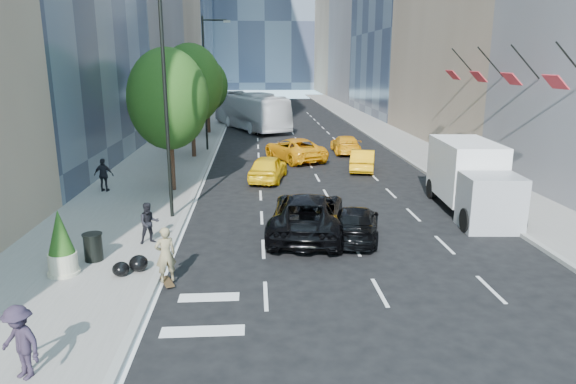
{
  "coord_description": "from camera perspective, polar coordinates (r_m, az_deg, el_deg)",
  "views": [
    {
      "loc": [
        -2.75,
        -18.25,
        6.88
      ],
      "look_at": [
        -1.41,
        2.37,
        1.6
      ],
      "focal_mm": 32.0,
      "sensor_mm": 36.0,
      "label": 1
    }
  ],
  "objects": [
    {
      "name": "lamp_far",
      "position": [
        40.43,
        -9.0,
        12.64
      ],
      "size": [
        2.13,
        0.22,
        10.0
      ],
      "color": "black",
      "rests_on": "sidewalk_left"
    },
    {
      "name": "tree_near",
      "position": [
        27.68,
        -13.16,
        10.0
      ],
      "size": [
        4.2,
        4.2,
        7.46
      ],
      "color": "black",
      "rests_on": "sidewalk_left"
    },
    {
      "name": "black_sedan_lincoln",
      "position": [
        20.85,
        2.18,
        -2.47
      ],
      "size": [
        3.77,
        6.53,
        1.71
      ],
      "primitive_type": "imported",
      "rotation": [
        0.0,
        0.0,
        2.99
      ],
      "color": "black",
      "rests_on": "ground"
    },
    {
      "name": "pedestrian_b",
      "position": [
        28.85,
        -19.78,
        1.79
      ],
      "size": [
        1.09,
        0.57,
        1.77
      ],
      "primitive_type": "imported",
      "rotation": [
        0.0,
        0.0,
        3.0
      ],
      "color": "black",
      "rests_on": "sidewalk_left"
    },
    {
      "name": "taxi_d",
      "position": [
        39.86,
        6.4,
        5.29
      ],
      "size": [
        2.02,
        4.72,
        1.36
      ],
      "primitive_type": "imported",
      "rotation": [
        0.0,
        0.0,
        3.12
      ],
      "color": "#FFAA0D",
      "rests_on": "ground"
    },
    {
      "name": "taxi_c",
      "position": [
        36.63,
        0.7,
        4.78
      ],
      "size": [
        4.67,
        6.36,
        1.61
      ],
      "primitive_type": "imported",
      "rotation": [
        0.0,
        0.0,
        3.53
      ],
      "color": "orange",
      "rests_on": "ground"
    },
    {
      "name": "garbage_bags",
      "position": [
        17.69,
        -17.0,
        -7.81
      ],
      "size": [
        1.06,
        1.02,
        0.53
      ],
      "color": "black",
      "rests_on": "sidewalk_left"
    },
    {
      "name": "trash_can",
      "position": [
        19.1,
        -20.83,
        -5.79
      ],
      "size": [
        0.62,
        0.62,
        0.93
      ],
      "primitive_type": "cylinder",
      "color": "black",
      "rests_on": "sidewalk_left"
    },
    {
      "name": "lamp_near",
      "position": [
        22.56,
        -13.08,
        11.26
      ],
      "size": [
        2.13,
        0.22,
        10.0
      ],
      "color": "black",
      "rests_on": "sidewalk_left"
    },
    {
      "name": "ground",
      "position": [
        19.7,
        4.57,
        -6.16
      ],
      "size": [
        160.0,
        160.0,
        0.0
      ],
      "primitive_type": "plane",
      "color": "black",
      "rests_on": "ground"
    },
    {
      "name": "box_truck",
      "position": [
        25.21,
        19.68,
        1.48
      ],
      "size": [
        2.91,
        6.89,
        3.22
      ],
      "rotation": [
        0.0,
        0.0,
        -0.07
      ],
      "color": "silver",
      "rests_on": "ground"
    },
    {
      "name": "planter_shrub",
      "position": [
        18.1,
        -23.92,
        -5.28
      ],
      "size": [
        0.91,
        0.91,
        2.18
      ],
      "color": "#B7B398",
      "rests_on": "sidewalk_left"
    },
    {
      "name": "pedestrian_a",
      "position": [
        20.12,
        -15.18,
        -3.35
      ],
      "size": [
        0.94,
        0.84,
        1.59
      ],
      "primitive_type": "imported",
      "rotation": [
        0.0,
        0.0,
        0.37
      ],
      "color": "black",
      "rests_on": "sidewalk_left"
    },
    {
      "name": "black_sedan_mercedes",
      "position": [
        20.62,
        7.52,
        -3.41
      ],
      "size": [
        2.73,
        4.72,
        1.28
      ],
      "primitive_type": "imported",
      "rotation": [
        0.0,
        0.0,
        2.92
      ],
      "color": "black",
      "rests_on": "ground"
    },
    {
      "name": "facade_flags",
      "position": [
        31.27,
        22.15,
        12.03
      ],
      "size": [
        1.85,
        13.3,
        2.05
      ],
      "color": "black",
      "rests_on": "ground"
    },
    {
      "name": "sidewalk_right",
      "position": [
        50.37,
        11.05,
        6.3
      ],
      "size": [
        4.0,
        120.0,
        0.15
      ],
      "primitive_type": "cube",
      "color": "slate",
      "rests_on": "ground"
    },
    {
      "name": "taxi_b",
      "position": [
        33.57,
        8.32,
        3.55
      ],
      "size": [
        2.43,
        4.43,
        1.38
      ],
      "primitive_type": "imported",
      "rotation": [
        0.0,
        0.0,
        2.9
      ],
      "color": "#F5A40C",
      "rests_on": "ground"
    },
    {
      "name": "city_bus",
      "position": [
        54.0,
        -4.23,
        8.98
      ],
      "size": [
        8.11,
        13.71,
        3.77
      ],
      "primitive_type": "imported",
      "rotation": [
        0.0,
        0.0,
        0.39
      ],
      "color": "white",
      "rests_on": "ground"
    },
    {
      "name": "skateboarder",
      "position": [
        16.63,
        -13.43,
        -7.17
      ],
      "size": [
        0.77,
        0.65,
        1.79
      ],
      "primitive_type": "imported",
      "rotation": [
        0.0,
        0.0,
        3.54
      ],
      "color": "olive",
      "rests_on": "ground"
    },
    {
      "name": "sidewalk_left",
      "position": [
        49.13,
        -11.05,
        6.1
      ],
      "size": [
        6.0,
        120.0,
        0.15
      ],
      "primitive_type": "cube",
      "color": "slate",
      "rests_on": "ground"
    },
    {
      "name": "traffic_signal",
      "position": [
        58.43,
        -7.44,
        11.61
      ],
      "size": [
        2.48,
        0.53,
        5.2
      ],
      "color": "black",
      "rests_on": "sidewalk_left"
    },
    {
      "name": "taxi_a",
      "position": [
        30.38,
        -2.23,
        2.71
      ],
      "size": [
        2.7,
        4.77,
        1.53
      ],
      "primitive_type": "imported",
      "rotation": [
        0.0,
        0.0,
        2.93
      ],
      "color": "yellow",
      "rests_on": "ground"
    },
    {
      "name": "tree_far",
      "position": [
        50.5,
        -8.95,
        11.6
      ],
      "size": [
        3.9,
        3.9,
        6.92
      ],
      "color": "black",
      "rests_on": "sidewalk_left"
    },
    {
      "name": "tree_mid",
      "position": [
        37.55,
        -10.74,
        11.7
      ],
      "size": [
        4.5,
        4.5,
        7.99
      ],
      "color": "black",
      "rests_on": "sidewalk_left"
    },
    {
      "name": "pedestrian_c",
      "position": [
        12.88,
        -27.62,
        -14.58
      ],
      "size": [
        1.27,
        1.1,
        1.71
      ],
      "primitive_type": "imported",
      "rotation": [
        0.0,
        0.0,
        -0.52
      ],
      "color": "#271F2E",
      "rests_on": "sidewalk_left"
    }
  ]
}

